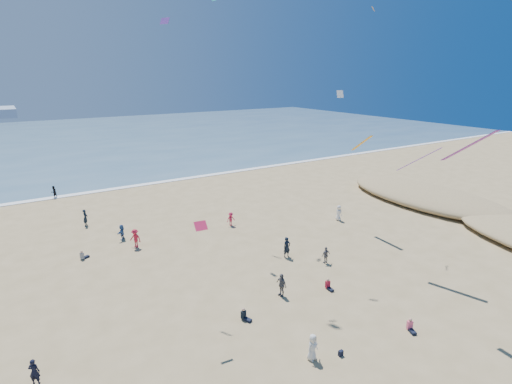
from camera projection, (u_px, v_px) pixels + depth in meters
ocean at (55, 141)px, 95.73m from camera, size 220.00×100.00×0.06m
surf_line at (101, 191)px, 55.24m from camera, size 220.00×1.20×0.08m
standing_flyers at (253, 258)px, 33.40m from camera, size 34.40×52.47×1.93m
seated_group at (284, 314)px, 26.26m from camera, size 16.69×32.25×0.84m
navy_bag at (341, 353)px, 22.99m from camera, size 0.28×0.18×0.34m
kites_aloft at (312, 79)px, 30.10m from camera, size 43.00×30.83×28.61m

